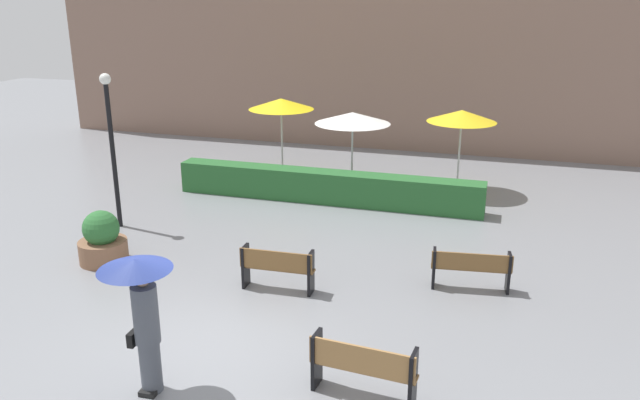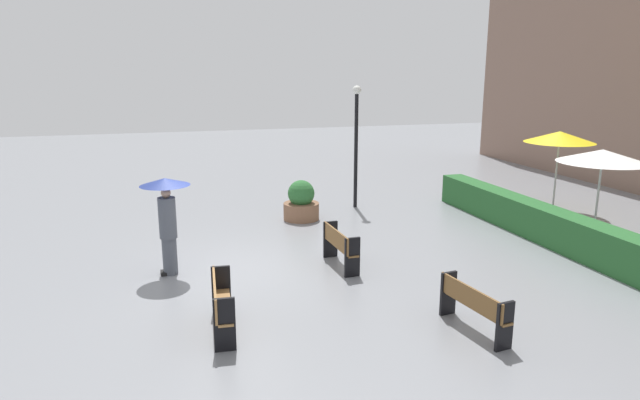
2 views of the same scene
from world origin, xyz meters
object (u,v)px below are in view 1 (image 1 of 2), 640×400
patio_umbrella_white (353,118)px  patio_umbrella_yellow (281,104)px  lamp_post (111,135)px  pedestrian_with_umbrella (142,304)px  bench_mid_center (277,266)px  planter_pot (102,240)px  bench_near_right (363,366)px  bench_far_right (471,267)px  patio_umbrella_yellow_far (462,116)px

patio_umbrella_white → patio_umbrella_yellow: bearing=164.0°
lamp_post → pedestrian_with_umbrella: bearing=-52.8°
lamp_post → patio_umbrella_white: lamp_post is taller
bench_mid_center → lamp_post: size_ratio=0.39×
planter_pot → patio_umbrella_yellow: 8.36m
pedestrian_with_umbrella → patio_umbrella_white: patio_umbrella_white is taller
bench_near_right → bench_far_right: 4.37m
pedestrian_with_umbrella → patio_umbrella_white: (0.32, 11.27, 0.75)m
bench_mid_center → patio_umbrella_white: bearing=92.6°
bench_near_right → patio_umbrella_yellow_far: 11.18m
planter_pot → patio_umbrella_yellow: bearing=80.5°
planter_pot → patio_umbrella_yellow: size_ratio=0.47×
planter_pot → bench_far_right: bearing=6.8°
patio_umbrella_yellow_far → bench_far_right: bearing=-82.6°
bench_far_right → lamp_post: bearing=172.8°
patio_umbrella_yellow → bench_near_right: bearing=-64.2°
bench_near_right → bench_mid_center: (-2.49, 3.00, -0.01)m
lamp_post → patio_umbrella_yellow: (2.34, 5.92, -0.03)m
planter_pot → pedestrian_with_umbrella: bearing=-47.7°
patio_umbrella_white → patio_umbrella_yellow_far: 3.26m
bench_near_right → bench_far_right: bench_near_right is taller
lamp_post → patio_umbrella_white: size_ratio=1.66×
bench_near_right → patio_umbrella_yellow: patio_umbrella_yellow is taller
pedestrian_with_umbrella → patio_umbrella_yellow: 12.27m
bench_far_right → bench_near_right: bearing=-106.9°
pedestrian_with_umbrella → planter_pot: (-3.62, 3.98, -0.94)m
lamp_post → patio_umbrella_white: (4.94, 5.18, -0.22)m
lamp_post → patio_umbrella_yellow_far: bearing=34.9°
bench_near_right → bench_mid_center: bench_near_right is taller
planter_pot → lamp_post: lamp_post is taller
bench_far_right → patio_umbrella_yellow_far: bearing=97.4°
bench_far_right → patio_umbrella_yellow_far: patio_umbrella_yellow_far is taller
bench_far_right → patio_umbrella_yellow: 9.93m
bench_mid_center → pedestrian_with_umbrella: 3.93m
planter_pot → patio_umbrella_yellow_far: bearing=47.5°
bench_mid_center → patio_umbrella_yellow: 8.96m
bench_mid_center → lamp_post: bearing=156.2°
bench_near_right → patio_umbrella_white: 11.01m
pedestrian_with_umbrella → bench_near_right: bearing=13.6°
bench_far_right → pedestrian_with_umbrella: (-4.43, -4.94, 0.95)m
planter_pot → patio_umbrella_white: bearing=61.6°
planter_pot → patio_umbrella_yellow: (1.34, 8.04, 1.88)m
bench_near_right → patio_umbrella_yellow: size_ratio=0.64×
patio_umbrella_yellow → patio_umbrella_yellow_far: size_ratio=1.02×
patio_umbrella_white → patio_umbrella_yellow_far: (3.22, 0.52, 0.14)m
bench_mid_center → patio_umbrella_yellow_far: 8.71m
lamp_post → bench_near_right: bearing=-34.4°
pedestrian_with_umbrella → patio_umbrella_yellow_far: 12.34m
bench_near_right → patio_umbrella_yellow_far: size_ratio=0.65×
pedestrian_with_umbrella → bench_mid_center: bearing=80.0°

